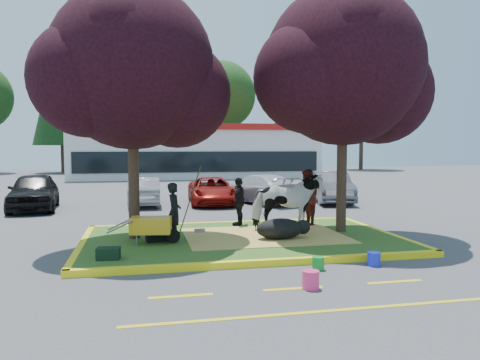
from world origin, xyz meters
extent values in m
plane|color=#424244|center=(0.00, 0.00, 0.00)|extent=(90.00, 90.00, 0.00)
cube|color=#31561B|center=(0.00, 0.00, 0.07)|extent=(8.00, 5.00, 0.15)
cube|color=yellow|center=(0.00, -2.58, 0.07)|extent=(8.30, 0.16, 0.15)
cube|color=yellow|center=(0.00, 2.58, 0.07)|extent=(8.30, 0.16, 0.15)
cube|color=yellow|center=(-4.08, 0.00, 0.07)|extent=(0.16, 5.30, 0.15)
cube|color=yellow|center=(4.08, 0.00, 0.07)|extent=(0.16, 5.30, 0.15)
cube|color=#D3BF57|center=(0.60, 0.00, 0.15)|extent=(4.20, 3.00, 0.01)
cylinder|color=black|center=(-2.80, 0.40, 1.91)|extent=(0.28, 0.28, 3.53)
sphere|color=black|center=(-2.80, 0.40, 4.56)|extent=(4.20, 4.20, 4.20)
sphere|color=black|center=(-1.64, 0.60, 3.93)|extent=(2.86, 2.86, 2.86)
sphere|color=black|center=(-3.85, 0.10, 4.18)|extent=(2.86, 2.86, 2.86)
cylinder|color=black|center=(2.90, 0.20, 2.00)|extent=(0.28, 0.28, 3.70)
sphere|color=black|center=(2.90, 0.20, 4.77)|extent=(4.40, 4.40, 4.40)
sphere|color=black|center=(4.11, 0.40, 4.11)|extent=(2.99, 2.99, 2.99)
sphere|color=black|center=(1.80, -0.10, 4.37)|extent=(2.99, 2.99, 2.99)
cube|color=yellow|center=(-2.00, -4.20, 0.00)|extent=(1.10, 0.12, 0.01)
cube|color=yellow|center=(0.00, -4.20, 0.00)|extent=(1.10, 0.12, 0.01)
cube|color=yellow|center=(2.00, -4.20, 0.00)|extent=(1.10, 0.12, 0.01)
cube|color=yellow|center=(0.00, -5.40, 0.00)|extent=(6.00, 0.10, 0.01)
cube|color=silver|center=(2.00, 28.00, 2.00)|extent=(20.00, 8.00, 4.00)
cube|color=#AE1712|center=(2.00, 28.00, 4.15)|extent=(20.40, 8.40, 0.50)
cube|color=black|center=(2.00, 23.95, 1.40)|extent=(19.00, 0.10, 1.60)
cylinder|color=black|center=(-10.00, 37.00, 1.96)|extent=(0.44, 0.44, 3.92)
cone|color=black|center=(-10.00, 37.00, 8.68)|extent=(5.60, 5.60, 11.90)
cylinder|color=black|center=(-2.00, 38.50, 1.54)|extent=(0.44, 0.44, 3.08)
sphere|color=#143811|center=(-2.00, 38.50, 6.82)|extent=(6.16, 6.16, 6.16)
cylinder|color=black|center=(6.00, 37.50, 1.82)|extent=(0.44, 0.44, 3.64)
sphere|color=#143811|center=(6.00, 37.50, 8.06)|extent=(7.28, 7.28, 7.28)
cylinder|color=black|center=(14.00, 38.00, 1.75)|extent=(0.44, 0.44, 3.50)
cone|color=black|center=(14.00, 38.00, 7.75)|extent=(5.00, 5.00, 10.62)
cylinder|color=black|center=(22.00, 37.00, 1.61)|extent=(0.44, 0.44, 3.22)
sphere|color=#143811|center=(22.00, 37.00, 7.13)|extent=(6.44, 6.44, 6.44)
imported|color=silver|center=(1.40, 0.51, 0.98)|extent=(2.06, 1.15, 1.65)
ellipsoid|color=black|center=(0.87, -0.55, 0.42)|extent=(1.42, 1.12, 0.54)
imported|color=black|center=(-1.80, -0.07, 0.89)|extent=(0.36, 0.54, 1.47)
imported|color=#461714|center=(2.33, 1.39, 1.01)|extent=(0.68, 0.86, 1.72)
imported|color=black|center=(0.29, 1.81, 0.88)|extent=(0.73, 0.92, 1.46)
cylinder|color=black|center=(-1.86, -0.46, 0.33)|extent=(0.36, 0.12, 0.35)
cylinder|color=slate|center=(-2.74, -0.68, 0.28)|extent=(0.04, 0.04, 0.25)
cylinder|color=slate|center=(-2.74, -0.25, 0.28)|extent=(0.04, 0.04, 0.25)
cube|color=gold|center=(-2.40, -0.46, 0.62)|extent=(1.06, 0.73, 0.39)
cylinder|color=slate|center=(-3.13, -0.68, 0.64)|extent=(0.63, 0.14, 0.33)
cylinder|color=slate|center=(-3.13, -0.25, 0.64)|extent=(0.63, 0.14, 0.33)
cube|color=black|center=(-2.21, -0.14, 0.31)|extent=(0.66, 0.42, 0.32)
cube|color=black|center=(-3.32, -1.87, 0.28)|extent=(0.51, 0.35, 0.25)
cylinder|color=#169429|center=(0.92, -3.06, 0.13)|extent=(0.30, 0.30, 0.27)
cylinder|color=#FA3776|center=(0.30, -4.27, 0.16)|extent=(0.36, 0.36, 0.33)
cylinder|color=#1C2CE3|center=(2.20, -3.01, 0.15)|extent=(0.32, 0.32, 0.30)
imported|color=black|center=(-6.83, 8.14, 0.75)|extent=(2.18, 4.53, 1.49)
imported|color=gray|center=(-2.47, 8.66, 0.61)|extent=(1.33, 3.72, 1.22)
imported|color=maroon|center=(0.49, 8.49, 0.59)|extent=(2.22, 4.38, 1.19)
imported|color=silver|center=(2.65, 8.50, 0.65)|extent=(3.38, 4.86, 1.31)
imported|color=#4F5156|center=(5.94, 8.00, 0.71)|extent=(2.40, 4.52, 1.41)
camera|label=1|loc=(-2.66, -11.99, 2.52)|focal=35.00mm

